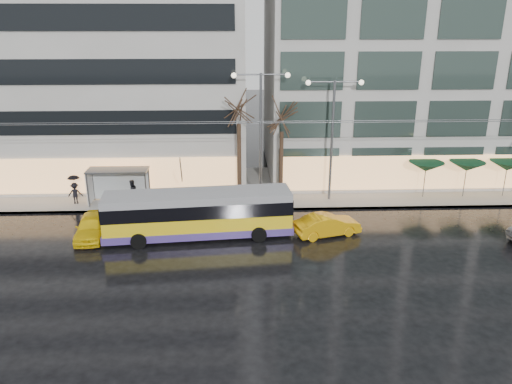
{
  "coord_description": "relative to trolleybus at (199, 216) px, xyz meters",
  "views": [
    {
      "loc": [
        0.39,
        -23.1,
        12.66
      ],
      "look_at": [
        1.46,
        5.0,
        2.78
      ],
      "focal_mm": 35.0,
      "sensor_mm": 36.0,
      "label": 1
    }
  ],
  "objects": [
    {
      "name": "ground",
      "position": [
        2.01,
        -4.79,
        -1.4
      ],
      "size": [
        140.0,
        140.0,
        0.0
      ],
      "primitive_type": "plane",
      "color": "black",
      "rests_on": "ground"
    },
    {
      "name": "sidewalk",
      "position": [
        4.01,
        9.21,
        -1.33
      ],
      "size": [
        80.0,
        10.0,
        0.15
      ],
      "primitive_type": "cube",
      "color": "gray",
      "rests_on": "ground"
    },
    {
      "name": "kerb",
      "position": [
        4.01,
        4.26,
        -1.33
      ],
      "size": [
        80.0,
        0.1,
        0.15
      ],
      "primitive_type": "cube",
      "color": "slate",
      "rests_on": "ground"
    },
    {
      "name": "building_left",
      "position": [
        -13.99,
        14.21,
        9.75
      ],
      "size": [
        34.0,
        14.0,
        22.0
      ],
      "primitive_type": "cube",
      "color": "#A19E99",
      "rests_on": "sidewalk"
    },
    {
      "name": "building_right",
      "position": [
        21.01,
        14.21,
        11.25
      ],
      "size": [
        32.0,
        14.0,
        25.0
      ],
      "primitive_type": "cube",
      "color": "#A19E99",
      "rests_on": "sidewalk"
    },
    {
      "name": "trolleybus",
      "position": [
        0.0,
        0.0,
        0.0
      ],
      "size": [
        11.33,
        4.65,
        5.18
      ],
      "color": "yellow",
      "rests_on": "ground"
    },
    {
      "name": "catenary",
      "position": [
        3.01,
        3.15,
        2.85
      ],
      "size": [
        42.24,
        5.12,
        7.0
      ],
      "color": "#595B60",
      "rests_on": "ground"
    },
    {
      "name": "bus_shelter",
      "position": [
        -6.37,
        5.9,
        0.56
      ],
      "size": [
        4.2,
        1.6,
        2.51
      ],
      "color": "#595B60",
      "rests_on": "sidewalk"
    },
    {
      "name": "street_lamp_near",
      "position": [
        4.01,
        6.01,
        4.59
      ],
      "size": [
        3.96,
        0.36,
        9.03
      ],
      "color": "#595B60",
      "rests_on": "sidewalk"
    },
    {
      "name": "street_lamp_far",
      "position": [
        9.01,
        6.01,
        4.31
      ],
      "size": [
        3.96,
        0.36,
        8.53
      ],
      "color": "#595B60",
      "rests_on": "sidewalk"
    },
    {
      "name": "tree_a",
      "position": [
        2.51,
        6.21,
        5.68
      ],
      "size": [
        3.2,
        3.2,
        8.4
      ],
      "color": "black",
      "rests_on": "sidewalk"
    },
    {
      "name": "tree_b",
      "position": [
        5.51,
        6.41,
        5.0
      ],
      "size": [
        3.2,
        3.2,
        7.7
      ],
      "color": "black",
      "rests_on": "sidewalk"
    },
    {
      "name": "parasol_a",
      "position": [
        16.01,
        6.21,
        1.05
      ],
      "size": [
        2.5,
        2.5,
        2.65
      ],
      "color": "#595B60",
      "rests_on": "sidewalk"
    },
    {
      "name": "parasol_b",
      "position": [
        19.01,
        6.21,
        1.05
      ],
      "size": [
        2.5,
        2.5,
        2.65
      ],
      "color": "#595B60",
      "rests_on": "sidewalk"
    },
    {
      "name": "parasol_c",
      "position": [
        22.01,
        6.21,
        1.05
      ],
      "size": [
        2.5,
        2.5,
        2.65
      ],
      "color": "#595B60",
      "rests_on": "sidewalk"
    },
    {
      "name": "taxi_a",
      "position": [
        -6.49,
        0.24,
        -0.69
      ],
      "size": [
        2.02,
        4.29,
        1.42
      ],
      "primitive_type": "imported",
      "rotation": [
        0.0,
        0.0,
        0.08
      ],
      "color": "yellow",
      "rests_on": "ground"
    },
    {
      "name": "taxi_b",
      "position": [
        7.81,
        -0.02,
        -0.73
      ],
      "size": [
        4.31,
        2.51,
        1.34
      ],
      "primitive_type": "imported",
      "rotation": [
        0.0,
        0.0,
        1.86
      ],
      "color": "#E5A10C",
      "rests_on": "ground"
    },
    {
      "name": "pedestrian_a",
      "position": [
        -5.32,
        6.85,
        0.18
      ],
      "size": [
        1.11,
        1.13,
        2.19
      ],
      "color": "black",
      "rests_on": "sidewalk"
    },
    {
      "name": "pedestrian_b",
      "position": [
        -5.1,
        5.63,
        -0.39
      ],
      "size": [
        1.06,
        1.05,
        1.73
      ],
      "color": "black",
      "rests_on": "sidewalk"
    },
    {
      "name": "pedestrian_c",
      "position": [
        -9.11,
        5.75,
        -0.13
      ],
      "size": [
        1.05,
        0.91,
        2.11
      ],
      "color": "black",
      "rests_on": "sidewalk"
    }
  ]
}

